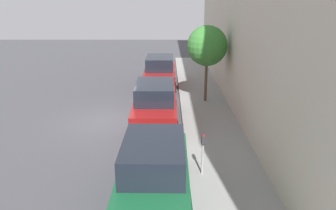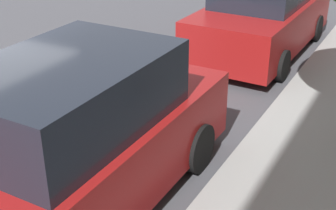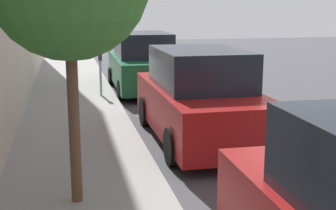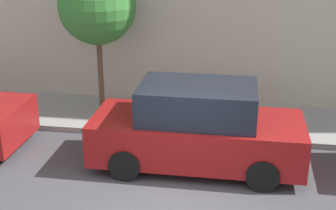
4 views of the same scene
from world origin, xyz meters
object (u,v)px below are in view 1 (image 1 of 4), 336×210
(parked_suv_nearest, at_px, (155,174))
(parked_suv_second, at_px, (156,105))
(parking_meter_near, at_px, (204,150))
(street_tree, at_px, (209,46))
(parked_suv_third, at_px, (161,72))

(parked_suv_nearest, height_order, parked_suv_second, same)
(parked_suv_nearest, relative_size, parking_meter_near, 3.42)
(street_tree, bearing_deg, parked_suv_nearest, -105.02)
(parked_suv_second, distance_m, parked_suv_third, 6.72)
(parked_suv_third, bearing_deg, parked_suv_nearest, -89.40)
(parked_suv_nearest, relative_size, parked_suv_third, 1.00)
(parked_suv_second, xyz_separation_m, street_tree, (2.70, 3.08, 2.29))
(parked_suv_nearest, distance_m, parked_suv_third, 12.93)
(street_tree, bearing_deg, parked_suv_second, -131.25)
(parked_suv_third, relative_size, parking_meter_near, 3.41)
(parked_suv_second, relative_size, street_tree, 1.16)
(parked_suv_second, bearing_deg, parking_meter_near, -70.21)
(street_tree, bearing_deg, parked_suv_third, 125.84)
(parked_suv_third, relative_size, street_tree, 1.16)
(parked_suv_second, bearing_deg, parked_suv_third, 89.42)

